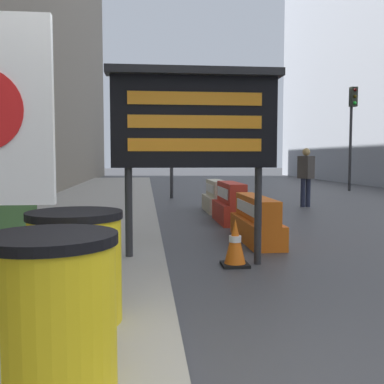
{
  "coord_description": "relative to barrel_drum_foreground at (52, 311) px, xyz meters",
  "views": [
    {
      "loc": [
        -0.26,
        -2.22,
        1.48
      ],
      "look_at": [
        0.41,
        4.22,
        0.98
      ],
      "focal_mm": 42.0,
      "sensor_mm": 36.0,
      "label": 1
    }
  ],
  "objects": [
    {
      "name": "bare_tree",
      "position": [
        -2.42,
        7.98,
        1.32
      ],
      "size": [
        1.42,
        1.99,
        3.83
      ],
      "color": "#4C3D2D",
      "rests_on": "sidewalk_left"
    },
    {
      "name": "barrel_drum_foreground",
      "position": [
        0.0,
        0.0,
        0.0
      ],
      "size": [
        0.77,
        0.77,
        0.9
      ],
      "color": "yellow",
      "rests_on": "sidewalk_left"
    },
    {
      "name": "barrel_drum_middle",
      "position": [
        -0.03,
        1.07,
        0.0
      ],
      "size": [
        0.77,
        0.77,
        0.9
      ],
      "color": "yellow",
      "rests_on": "sidewalk_left"
    },
    {
      "name": "message_board",
      "position": [
        1.2,
        3.43,
        1.37
      ],
      "size": [
        2.33,
        0.36,
        2.65
      ],
      "color": "#28282B",
      "rests_on": "ground_plane"
    },
    {
      "name": "jersey_barrier_orange_far",
      "position": [
        2.47,
        5.11,
        -0.25
      ],
      "size": [
        0.54,
        1.99,
        0.79
      ],
      "color": "orange",
      "rests_on": "ground_plane"
    },
    {
      "name": "jersey_barrier_red_striped",
      "position": [
        2.47,
        7.44,
        -0.2
      ],
      "size": [
        0.63,
        1.65,
        0.91
      ],
      "color": "red",
      "rests_on": "ground_plane"
    },
    {
      "name": "jersey_barrier_cream",
      "position": [
        2.47,
        9.52,
        -0.22
      ],
      "size": [
        0.62,
        1.65,
        0.86
      ],
      "color": "beige",
      "rests_on": "ground_plane"
    },
    {
      "name": "traffic_cone_near",
      "position": [
        2.54,
        10.63,
        -0.24
      ],
      "size": [
        0.41,
        0.41,
        0.73
      ],
      "color": "black",
      "rests_on": "ground_plane"
    },
    {
      "name": "traffic_cone_mid",
      "position": [
        2.86,
        9.11,
        -0.33
      ],
      "size": [
        0.31,
        0.31,
        0.56
      ],
      "color": "black",
      "rests_on": "ground_plane"
    },
    {
      "name": "traffic_cone_far",
      "position": [
        1.74,
        3.36,
        -0.28
      ],
      "size": [
        0.36,
        0.36,
        0.65
      ],
      "color": "black",
      "rests_on": "ground_plane"
    },
    {
      "name": "traffic_light_near_curb",
      "position": [
        1.48,
        13.53,
        2.2
      ],
      "size": [
        0.28,
        0.44,
        3.85
      ],
      "color": "#2D2D30",
      "rests_on": "ground_plane"
    },
    {
      "name": "traffic_light_far_side",
      "position": [
        9.55,
        16.41,
        2.66
      ],
      "size": [
        0.28,
        0.45,
        4.53
      ],
      "color": "#2D2D30",
      "rests_on": "ground_plane"
    },
    {
      "name": "pedestrian_worker",
      "position": [
        5.31,
        10.42,
        0.44
      ],
      "size": [
        0.43,
        0.53,
        1.76
      ],
      "rotation": [
        0.0,
        0.0,
        1.94
      ],
      "color": "#23283D",
      "rests_on": "ground_plane"
    }
  ]
}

